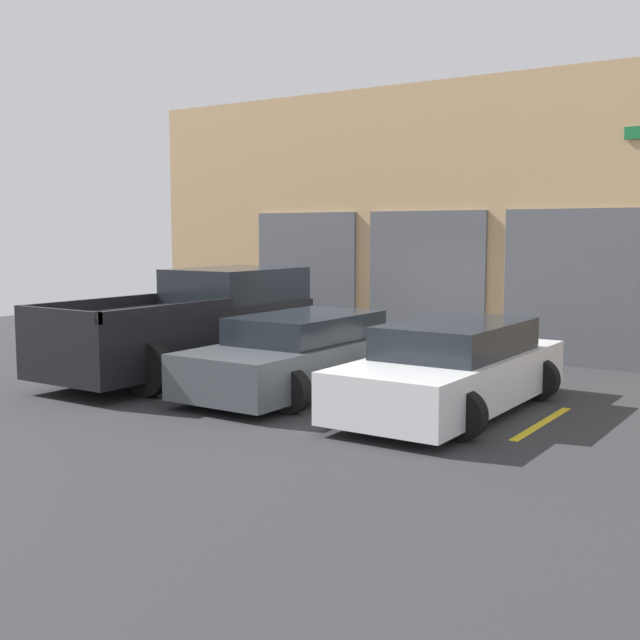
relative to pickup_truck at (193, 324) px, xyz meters
name	(u,v)px	position (x,y,z in m)	size (l,w,h in m)	color
ground_plane	(361,374)	(2.60, 1.53, -0.88)	(28.00, 28.00, 0.00)	#2D2D30
shophouse_building	(442,221)	(2.60, 4.82, 1.87)	(15.00, 0.68, 5.60)	tan
pickup_truck	(193,324)	(0.00, 0.00, 0.00)	(2.57, 5.42, 1.85)	black
sedan_white	(454,369)	(5.20, -0.25, -0.28)	(2.14, 4.57, 1.27)	white
sedan_side	(303,354)	(2.60, -0.25, -0.29)	(2.15, 4.51, 1.23)	#474C51
parking_stripe_far_left	(132,368)	(-1.30, -0.28, -0.88)	(0.12, 2.20, 0.01)	gold
parking_stripe_left	(240,382)	(1.30, -0.28, -0.88)	(0.12, 2.20, 0.01)	gold
parking_stripe_centre	(373,400)	(3.90, -0.28, -0.88)	(0.12, 2.20, 0.01)	gold
parking_stripe_right	(542,423)	(6.51, -0.28, -0.88)	(0.12, 2.20, 0.01)	gold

